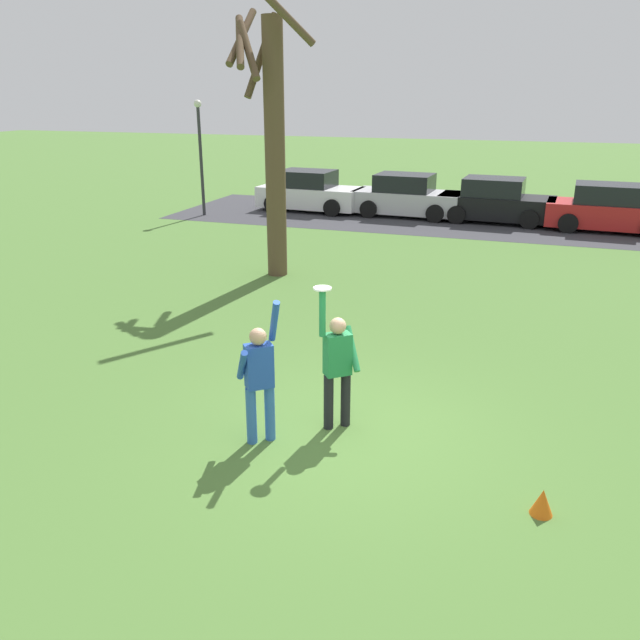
{
  "coord_description": "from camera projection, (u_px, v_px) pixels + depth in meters",
  "views": [
    {
      "loc": [
        2.17,
        -7.66,
        4.53
      ],
      "look_at": [
        -0.61,
        0.67,
        1.39
      ],
      "focal_mm": 35.92,
      "sensor_mm": 36.0,
      "label": 1
    }
  ],
  "objects": [
    {
      "name": "frisbee_disc",
      "position": [
        322.0,
        288.0,
        8.41
      ],
      "size": [
        0.24,
        0.24,
        0.02
      ],
      "primitive_type": "cylinder",
      "color": "white",
      "rests_on": "person_catcher"
    },
    {
      "name": "bare_tree_tall",
      "position": [
        272.0,
        136.0,
        15.66
      ],
      "size": [
        2.24,
        1.94,
        6.87
      ],
      "color": "brown",
      "rests_on": "ground_plane"
    },
    {
      "name": "parked_car_silver",
      "position": [
        407.0,
        197.0,
        24.52
      ],
      "size": [
        4.2,
        2.22,
        1.59
      ],
      "rotation": [
        0.0,
        0.0,
        -0.06
      ],
      "color": "#BCBCC1",
      "rests_on": "ground_plane"
    },
    {
      "name": "parked_car_red",
      "position": [
        609.0,
        210.0,
        21.89
      ],
      "size": [
        4.2,
        2.22,
        1.59
      ],
      "rotation": [
        0.0,
        0.0,
        -0.06
      ],
      "color": "red",
      "rests_on": "ground_plane"
    },
    {
      "name": "parked_car_white",
      "position": [
        310.0,
        192.0,
        25.67
      ],
      "size": [
        4.2,
        2.22,
        1.59
      ],
      "rotation": [
        0.0,
        0.0,
        -0.06
      ],
      "color": "white",
      "rests_on": "ground_plane"
    },
    {
      "name": "person_catcher",
      "position": [
        337.0,
        363.0,
        8.86
      ],
      "size": [
        0.56,
        0.55,
        2.08
      ],
      "rotation": [
        0.0,
        0.0,
        -2.45
      ],
      "color": "black",
      "rests_on": "ground_plane"
    },
    {
      "name": "parked_car_black",
      "position": [
        496.0,
        202.0,
        23.42
      ],
      "size": [
        4.2,
        2.22,
        1.59
      ],
      "rotation": [
        0.0,
        0.0,
        -0.06
      ],
      "color": "black",
      "rests_on": "ground_plane"
    },
    {
      "name": "person_defender",
      "position": [
        259.0,
        376.0,
        8.48
      ],
      "size": [
        0.65,
        0.65,
        2.05
      ],
      "rotation": [
        0.0,
        0.0,
        0.69
      ],
      "color": "#3366B7",
      "rests_on": "ground_plane"
    },
    {
      "name": "field_cone_orange",
      "position": [
        542.0,
        502.0,
        7.22
      ],
      "size": [
        0.26,
        0.26,
        0.32
      ],
      "primitive_type": "cone",
      "color": "orange",
      "rests_on": "ground_plane"
    },
    {
      "name": "lamppost_by_lot",
      "position": [
        200.0,
        147.0,
        24.07
      ],
      "size": [
        0.28,
        0.28,
        4.26
      ],
      "color": "#2D2D33",
      "rests_on": "ground_plane"
    },
    {
      "name": "parking_strip",
      "position": [
        503.0,
        223.0,
        23.4
      ],
      "size": [
        24.9,
        6.4,
        0.01
      ],
      "primitive_type": "cube",
      "color": "#38383D",
      "rests_on": "ground_plane"
    },
    {
      "name": "ground_plane",
      "position": [
        346.0,
        432.0,
        9.02
      ],
      "size": [
        120.0,
        120.0,
        0.0
      ],
      "primitive_type": "plane",
      "color": "#4C7533"
    }
  ]
}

